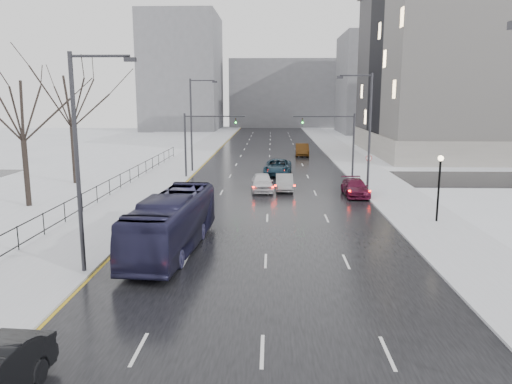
# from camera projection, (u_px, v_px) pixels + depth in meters

# --- Properties ---
(road) EXTENTS (16.00, 150.00, 0.04)m
(road) POSITION_uv_depth(u_px,v_px,m) (269.00, 163.00, 62.17)
(road) COLOR black
(road) RESTS_ON ground
(cross_road) EXTENTS (130.00, 10.00, 0.04)m
(cross_road) POSITION_uv_depth(u_px,v_px,m) (269.00, 178.00, 50.39)
(cross_road) COLOR black
(cross_road) RESTS_ON ground
(sidewalk_left) EXTENTS (5.00, 150.00, 0.16)m
(sidewalk_left) POSITION_uv_depth(u_px,v_px,m) (186.00, 162.00, 62.48)
(sidewalk_left) COLOR silver
(sidewalk_left) RESTS_ON ground
(sidewalk_right) EXTENTS (5.00, 150.00, 0.16)m
(sidewalk_right) POSITION_uv_depth(u_px,v_px,m) (354.00, 163.00, 61.84)
(sidewalk_right) COLOR silver
(sidewalk_right) RESTS_ON ground
(park_strip) EXTENTS (14.00, 150.00, 0.12)m
(park_strip) POSITION_uv_depth(u_px,v_px,m) (111.00, 162.00, 62.78)
(park_strip) COLOR white
(park_strip) RESTS_ON ground
(tree_park_d) EXTENTS (8.75, 8.75, 12.50)m
(tree_park_d) POSITION_uv_depth(u_px,v_px,m) (29.00, 207.00, 37.20)
(tree_park_d) COLOR black
(tree_park_d) RESTS_ON ground
(tree_park_e) EXTENTS (9.45, 9.45, 13.50)m
(tree_park_e) POSITION_uv_depth(u_px,v_px,m) (76.00, 184.00, 47.03)
(tree_park_e) COLOR black
(tree_park_e) RESTS_ON ground
(iron_fence) EXTENTS (0.06, 70.00, 1.30)m
(iron_fence) POSITION_uv_depth(u_px,v_px,m) (71.00, 207.00, 32.95)
(iron_fence) COLOR black
(iron_fence) RESTS_ON sidewalk_left
(streetlight_r_mid) EXTENTS (2.95, 0.25, 10.00)m
(streetlight_r_mid) POSITION_uv_depth(u_px,v_px,m) (367.00, 127.00, 41.24)
(streetlight_r_mid) COLOR #2D2D33
(streetlight_r_mid) RESTS_ON ground
(streetlight_l_near) EXTENTS (2.95, 0.25, 10.00)m
(streetlight_l_near) POSITION_uv_depth(u_px,v_px,m) (82.00, 153.00, 22.10)
(streetlight_l_near) COLOR #2D2D33
(streetlight_l_near) RESTS_ON ground
(streetlight_l_far) EXTENTS (2.95, 0.25, 10.00)m
(streetlight_l_far) POSITION_uv_depth(u_px,v_px,m) (193.00, 120.00, 53.52)
(streetlight_l_far) COLOR #2D2D33
(streetlight_l_far) RESTS_ON ground
(lamppost_r_mid) EXTENTS (0.36, 0.36, 4.28)m
(lamppost_r_mid) POSITION_uv_depth(u_px,v_px,m) (439.00, 179.00, 31.83)
(lamppost_r_mid) COLOR black
(lamppost_r_mid) RESTS_ON sidewalk_right
(mast_signal_right) EXTENTS (6.10, 0.33, 6.50)m
(mast_signal_right) POSITION_uv_depth(u_px,v_px,m) (343.00, 138.00, 49.40)
(mast_signal_right) COLOR #2D2D33
(mast_signal_right) RESTS_ON ground
(mast_signal_left) EXTENTS (6.10, 0.33, 6.50)m
(mast_signal_left) POSITION_uv_depth(u_px,v_px,m) (196.00, 137.00, 49.85)
(mast_signal_left) COLOR #2D2D33
(mast_signal_left) RESTS_ON ground
(no_uturn_sign) EXTENTS (0.60, 0.06, 2.70)m
(no_uturn_sign) POSITION_uv_depth(u_px,v_px,m) (369.00, 161.00, 45.75)
(no_uturn_sign) COLOR #2D2D33
(no_uturn_sign) RESTS_ON sidewalk_right
(bldg_far_right) EXTENTS (24.00, 20.00, 22.00)m
(bldg_far_right) POSITION_uv_depth(u_px,v_px,m) (394.00, 84.00, 113.26)
(bldg_far_right) COLOR slate
(bldg_far_right) RESTS_ON ground
(bldg_far_left) EXTENTS (18.00, 22.00, 28.00)m
(bldg_far_left) POSITION_uv_depth(u_px,v_px,m) (183.00, 73.00, 124.05)
(bldg_far_left) COLOR slate
(bldg_far_left) RESTS_ON ground
(bldg_far_center) EXTENTS (30.00, 18.00, 18.00)m
(bldg_far_center) POSITION_uv_depth(u_px,v_px,m) (285.00, 94.00, 138.91)
(bldg_far_center) COLOR slate
(bldg_far_center) RESTS_ON ground
(bus) EXTENTS (3.31, 10.94, 3.00)m
(bus) POSITION_uv_depth(u_px,v_px,m) (172.00, 223.00, 26.39)
(bus) COLOR #21203F
(bus) RESTS_ON road
(sedan_center_near) EXTENTS (2.11, 4.70, 1.57)m
(sedan_center_near) POSITION_uv_depth(u_px,v_px,m) (262.00, 182.00, 43.15)
(sedan_center_near) COLOR silver
(sedan_center_near) RESTS_ON road
(sedan_right_near) EXTENTS (1.49, 4.25, 1.40)m
(sedan_right_near) POSITION_uv_depth(u_px,v_px,m) (284.00, 182.00, 43.59)
(sedan_right_near) COLOR gray
(sedan_right_near) RESTS_ON road
(sedan_right_cross) EXTENTS (3.15, 6.06, 1.63)m
(sedan_right_cross) POSITION_uv_depth(u_px,v_px,m) (278.00, 167.00, 52.26)
(sedan_right_cross) COLOR #132939
(sedan_right_cross) RESTS_ON road
(sedan_right_far) EXTENTS (2.00, 4.74, 1.36)m
(sedan_right_far) POSITION_uv_depth(u_px,v_px,m) (355.00, 188.00, 41.19)
(sedan_right_far) COLOR #4F0D26
(sedan_right_far) RESTS_ON road
(sedan_right_distant) EXTENTS (1.92, 5.21, 1.70)m
(sedan_right_distant) POSITION_uv_depth(u_px,v_px,m) (302.00, 150.00, 69.14)
(sedan_right_distant) COLOR #41240B
(sedan_right_distant) RESTS_ON road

